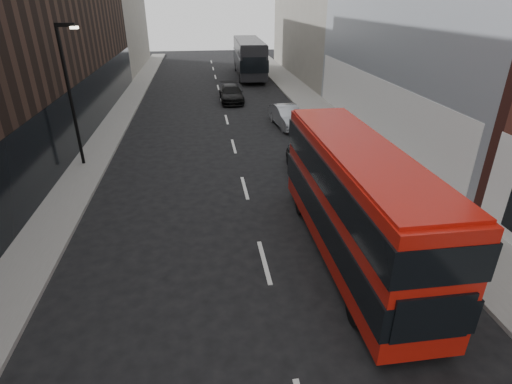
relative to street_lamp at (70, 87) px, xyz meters
name	(u,v)px	position (x,y,z in m)	size (l,w,h in m)	color
sidewalk_right	(328,118)	(15.72, 7.00, -4.11)	(3.00, 80.00, 0.15)	slate
sidewalk_left	(113,127)	(0.22, 7.00, -4.11)	(2.00, 80.00, 0.15)	slate
building_left_mid	(61,16)	(-3.28, 12.00, 2.82)	(5.00, 24.00, 14.00)	black
building_left_far	(115,13)	(-3.28, 34.00, 2.32)	(5.00, 20.00, 13.00)	slate
street_lamp	(70,87)	(0.00, 0.00, 0.00)	(1.06, 0.22, 7.00)	black
red_bus	(355,198)	(11.24, -9.99, -1.94)	(2.38, 10.03, 4.04)	#AD130A
grey_bus	(249,57)	(12.13, 25.91, -2.04)	(3.32, 12.48, 3.99)	black
car_a	(305,160)	(11.55, -2.41, -3.56)	(1.47, 3.66, 1.25)	black
car_b	(287,116)	(12.31, 5.71, -3.46)	(1.53, 4.40, 1.45)	#9B9FA4
car_c	(231,94)	(9.05, 13.67, -3.49)	(1.94, 4.77, 1.38)	black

